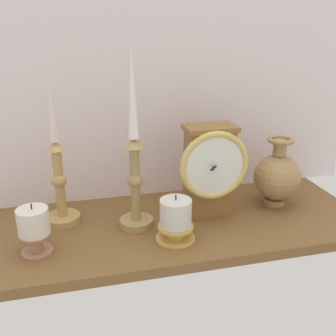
# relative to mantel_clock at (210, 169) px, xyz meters

# --- Properties ---
(ground_plane) EXTENTS (1.00, 0.36, 0.02)m
(ground_plane) POSITION_rel_mantel_clock_xyz_m (-0.12, -0.02, -0.13)
(ground_plane) COLOR brown
(back_wall) EXTENTS (1.20, 0.02, 0.65)m
(back_wall) POSITION_rel_mantel_clock_xyz_m (-0.12, 0.17, 0.20)
(back_wall) COLOR silver
(back_wall) RESTS_ON ground_plane
(mantel_clock) EXTENTS (0.17, 0.10, 0.23)m
(mantel_clock) POSITION_rel_mantel_clock_xyz_m (0.00, 0.00, 0.00)
(mantel_clock) COLOR brown
(mantel_clock) RESTS_ON ground_plane
(candlestick_tall_left) EXTENTS (0.08, 0.08, 0.34)m
(candlestick_tall_left) POSITION_rel_mantel_clock_xyz_m (-0.36, 0.04, -0.01)
(candlestick_tall_left) COLOR tan
(candlestick_tall_left) RESTS_ON ground_plane
(candlestick_tall_center) EXTENTS (0.08, 0.08, 0.42)m
(candlestick_tall_center) POSITION_rel_mantel_clock_xyz_m (-0.19, -0.02, 0.03)
(candlestick_tall_center) COLOR #9E854C
(candlestick_tall_center) RESTS_ON ground_plane
(brass_vase_bulbous) EXTENTS (0.12, 0.12, 0.18)m
(brass_vase_bulbous) POSITION_rel_mantel_clock_xyz_m (0.19, 0.01, -0.04)
(brass_vase_bulbous) COLOR #A2804F
(brass_vase_bulbous) RESTS_ON ground_plane
(pillar_candle_front) EXTENTS (0.09, 0.09, 0.11)m
(pillar_candle_front) POSITION_rel_mantel_clock_xyz_m (-0.11, -0.10, -0.07)
(pillar_candle_front) COLOR gold
(pillar_candle_front) RESTS_ON ground_plane
(pillar_candle_near_clock) EXTENTS (0.07, 0.07, 0.11)m
(pillar_candle_near_clock) POSITION_rel_mantel_clock_xyz_m (-0.41, -0.08, -0.06)
(pillar_candle_near_clock) COLOR #AF7A58
(pillar_candle_near_clock) RESTS_ON ground_plane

